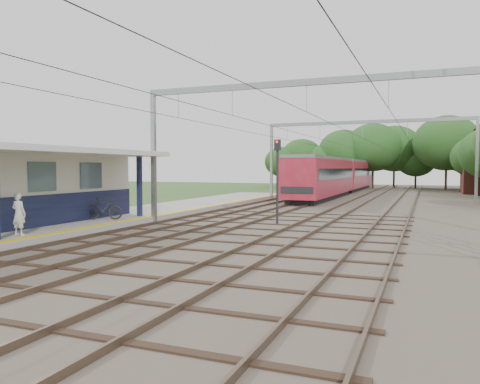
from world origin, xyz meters
The scene contains 10 objects.
ballast_bed centered at (4.00, 30.00, 0.05)m, with size 18.00×90.00×0.10m, color #473D33.
platform centered at (-7.50, 14.00, 0.17)m, with size 5.00×52.00×0.35m, color gray.
yellow_stripe centered at (-5.25, 14.00, 0.35)m, with size 0.45×52.00×0.01m, color yellow.
rail_tracks centered at (1.50, 30.00, 0.18)m, with size 11.80×88.00×0.15m.
catenary_system centered at (3.39, 25.28, 5.51)m, with size 17.22×88.00×7.00m.
tree_band centered at (3.84, 57.12, 4.92)m, with size 31.72×30.88×8.82m.
person centered at (-6.08, 7.18, 1.18)m, with size 0.60×0.40×1.66m, color silver.
bicycle centered at (-6.56, 12.84, 0.91)m, with size 0.53×1.87×1.12m, color black.
train centered at (-0.50, 45.39, 2.14)m, with size 2.92×36.33×3.83m.
signal_post centered at (1.35, 16.49, 2.75)m, with size 0.34×0.30×4.37m.
Camera 1 is at (8.42, -6.18, 2.93)m, focal length 35.00 mm.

